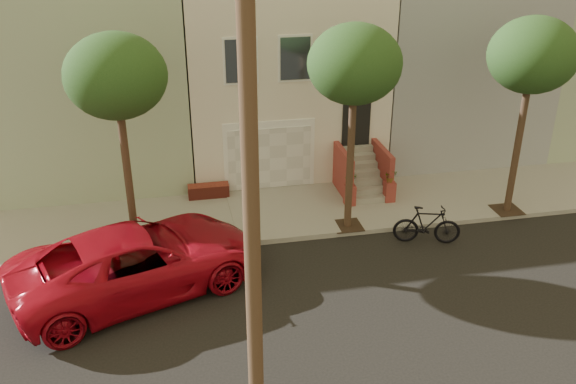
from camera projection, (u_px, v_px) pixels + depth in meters
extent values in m
plane|color=black|center=(353.00, 305.00, 15.93)|extent=(90.00, 90.00, 0.00)
cube|color=#9A988C|center=(306.00, 210.00, 20.63)|extent=(40.00, 3.70, 0.15)
cube|color=beige|center=(274.00, 63.00, 24.27)|extent=(7.00, 8.00, 7.00)
cube|color=#97AD8B|center=(94.00, 72.00, 23.05)|extent=(6.50, 8.00, 7.00)
cube|color=gray|center=(435.00, 55.00, 25.50)|extent=(6.50, 8.00, 7.00)
cube|color=#97AD8B|center=(576.00, 48.00, 26.67)|extent=(6.50, 8.00, 7.00)
cube|color=white|center=(269.00, 155.00, 21.55)|extent=(3.20, 0.12, 2.50)
cube|color=silver|center=(270.00, 158.00, 21.54)|extent=(2.90, 0.06, 2.20)
cube|color=#9A988C|center=(280.00, 210.00, 20.43)|extent=(3.20, 3.70, 0.02)
cube|color=maroon|center=(209.00, 191.00, 21.31)|extent=(1.40, 0.45, 0.44)
cube|color=black|center=(356.00, 118.00, 21.58)|extent=(1.00, 0.06, 2.00)
cube|color=#3F4751|center=(241.00, 61.00, 19.91)|extent=(1.00, 0.06, 1.40)
cube|color=white|center=(241.00, 61.00, 19.93)|extent=(1.15, 0.05, 1.55)
cube|color=#3F4751|center=(295.00, 58.00, 20.23)|extent=(1.00, 0.06, 1.40)
cube|color=white|center=(295.00, 58.00, 20.25)|extent=(1.15, 0.05, 1.55)
cube|color=#3F4751|center=(348.00, 56.00, 20.56)|extent=(1.00, 0.06, 1.40)
cube|color=white|center=(348.00, 56.00, 20.58)|extent=(1.15, 0.05, 1.55)
cube|color=#9A988C|center=(369.00, 199.00, 20.98)|extent=(1.20, 0.28, 0.20)
cube|color=#9A988C|center=(367.00, 191.00, 21.14)|extent=(1.20, 0.28, 0.20)
cube|color=#9A988C|center=(364.00, 182.00, 21.30)|extent=(1.20, 0.28, 0.20)
cube|color=#9A988C|center=(362.00, 173.00, 21.46)|extent=(1.20, 0.28, 0.20)
cube|color=#9A988C|center=(360.00, 165.00, 21.63)|extent=(1.20, 0.28, 0.20)
cube|color=#9A988C|center=(358.00, 157.00, 21.79)|extent=(1.20, 0.28, 0.20)
cube|color=#9A988C|center=(356.00, 149.00, 21.95)|extent=(1.20, 0.28, 0.20)
cube|color=maroon|center=(343.00, 172.00, 21.29)|extent=(0.18, 1.96, 1.60)
cube|color=maroon|center=(382.00, 169.00, 21.55)|extent=(0.18, 1.96, 1.60)
cube|color=maroon|center=(350.00, 195.00, 20.71)|extent=(0.35, 0.35, 0.70)
imported|color=#1B4016|center=(351.00, 179.00, 20.46)|extent=(0.40, 0.35, 0.45)
cube|color=maroon|center=(389.00, 191.00, 20.96)|extent=(0.35, 0.35, 0.70)
imported|color=#1B4016|center=(391.00, 176.00, 20.71)|extent=(0.41, 0.35, 0.45)
cube|color=#2D2116|center=(137.00, 246.00, 18.32)|extent=(0.90, 0.90, 0.02)
cylinder|color=#322117|center=(129.00, 182.00, 17.42)|extent=(0.22, 0.22, 4.20)
ellipsoid|color=#1B4016|center=(116.00, 76.00, 16.11)|extent=(2.70, 2.57, 2.29)
cube|color=#2D2116|center=(347.00, 226.00, 19.49)|extent=(0.90, 0.90, 0.02)
cylinder|color=#322117|center=(350.00, 164.00, 18.59)|extent=(0.22, 0.22, 4.20)
ellipsoid|color=#1B4016|center=(355.00, 64.00, 17.28)|extent=(2.70, 2.57, 2.29)
cube|color=#2D2116|center=(507.00, 210.00, 20.48)|extent=(0.90, 0.90, 0.02)
cylinder|color=#322117|center=(517.00, 151.00, 19.59)|extent=(0.22, 0.22, 4.20)
ellipsoid|color=#1B4016|center=(533.00, 55.00, 18.28)|extent=(2.70, 2.57, 2.29)
cylinder|color=#43311F|center=(251.00, 193.00, 10.41)|extent=(0.30, 0.30, 10.00)
imported|color=#A90B1B|center=(138.00, 261.00, 16.18)|extent=(7.15, 5.06, 1.81)
imported|color=black|center=(427.00, 225.00, 18.59)|extent=(2.09, 1.11, 1.21)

